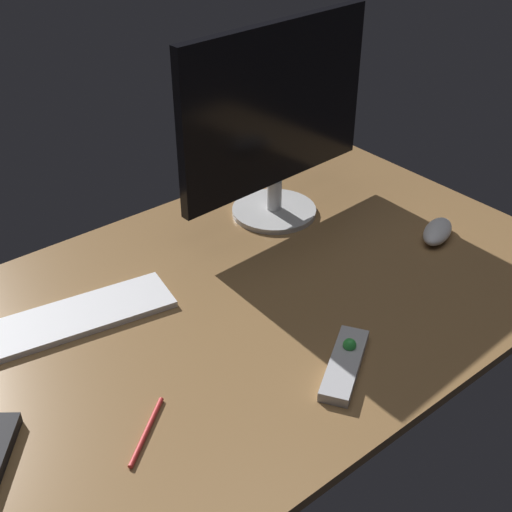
% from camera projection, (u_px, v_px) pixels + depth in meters
% --- Properties ---
extents(desk, '(1.40, 0.84, 0.02)m').
position_uv_depth(desk, '(240.00, 304.00, 1.34)').
color(desk, olive).
rests_on(desk, ground).
extents(monitor, '(0.52, 0.20, 0.45)m').
position_uv_depth(monitor, '(276.00, 119.00, 1.49)').
color(monitor, silver).
rests_on(monitor, desk).
extents(keyboard, '(0.37, 0.18, 0.01)m').
position_uv_depth(keyboard, '(79.00, 316.00, 1.28)').
color(keyboard, white).
rests_on(keyboard, desk).
extents(computer_mouse, '(0.13, 0.10, 0.04)m').
position_uv_depth(computer_mouse, '(437.00, 231.00, 1.51)').
color(computer_mouse, silver).
rests_on(computer_mouse, desk).
extents(media_remote, '(0.18, 0.14, 0.04)m').
position_uv_depth(media_remote, '(345.00, 363.00, 1.17)').
color(media_remote, '#B7B7BC').
rests_on(media_remote, desk).
extents(pen, '(0.11, 0.09, 0.01)m').
position_uv_depth(pen, '(147.00, 431.00, 1.05)').
color(pen, red).
rests_on(pen, desk).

